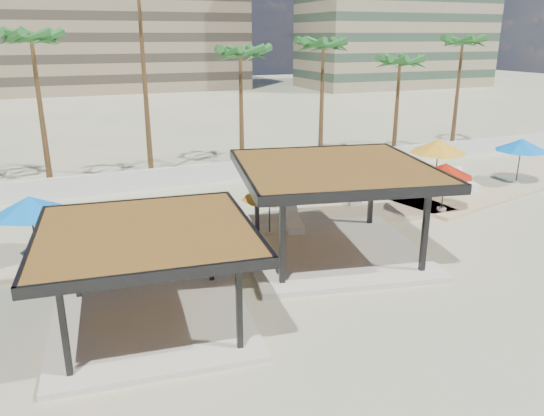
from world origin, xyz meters
The scene contains 20 objects.
ground centered at (0.00, 0.00, 0.00)m, with size 200.00×200.00×0.00m, color tan.
promenade centered at (2.00, 7.67, 0.06)m, with size 44.45×7.97×0.24m.
boundary_wall centered at (0.00, 16.00, 0.60)m, with size 56.00×0.30×1.20m, color silver.
pavilion_central centered at (1.64, 3.38, 2.26)m, with size 8.77×8.77×3.78m.
pavilion_west centered at (-6.30, 0.48, 1.91)m, with size 6.96×6.96×3.21m.
umbrella_b centered at (-0.07, 6.02, 2.11)m, with size 3.01×3.01×2.25m.
umbrella_c centered at (9.28, 5.80, 2.28)m, with size 3.51×3.51×2.44m.
umbrella_d centered at (16.95, 8.34, 2.47)m, with size 3.89×3.89×2.67m.
umbrella_e centered at (11.57, 9.20, 2.65)m, with size 4.09×4.09×2.87m.
umbrella_f centered at (-9.65, 6.90, 2.43)m, with size 3.11×3.11×2.61m.
lounger_a centered at (-4.23, 6.30, 0.36)m, with size 1.15×2.04×0.74m.
lounger_b centered at (1.26, 6.43, 0.39)m, with size 1.28×2.37×0.85m.
lounger_c centered at (5.71, 9.11, 0.37)m, with size 0.76×2.09×0.78m.
lounger_d centered at (13.41, 8.90, 0.40)m, with size 1.38×2.55×0.92m.
palm_c centered at (-9.00, 18.10, 8.22)m, with size 3.00×3.00×9.39m.
palm_d centered at (-3.00, 18.90, 10.56)m, with size 3.00×3.00×11.91m.
palm_e centered at (3.00, 18.40, 7.33)m, with size 3.00×3.00×8.44m.
palm_f centered at (9.00, 18.60, 7.74)m, with size 3.00×3.00×8.87m.
palm_g centered at (15.00, 18.20, 6.63)m, with size 3.00×3.00×7.70m.
palm_h centered at (21.00, 18.80, 7.91)m, with size 3.00×3.00×9.06m.
Camera 1 is at (-8.45, -14.51, 8.64)m, focal length 35.00 mm.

